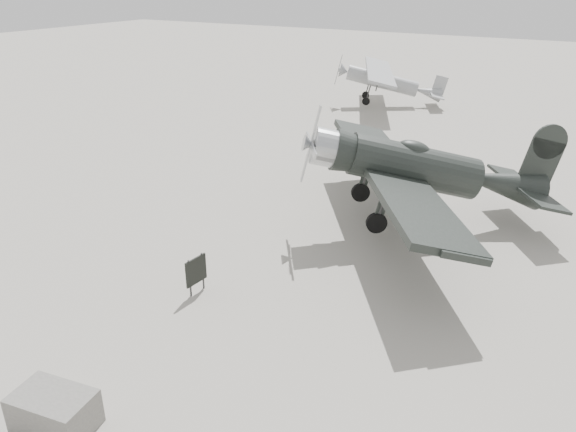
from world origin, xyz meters
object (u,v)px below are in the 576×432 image
at_px(lowwing_monoplane, 425,170).
at_px(sign_board, 196,271).
at_px(equipment_block, 54,411).
at_px(highwing_monoplane, 387,78).

xyz_separation_m(lowwing_monoplane, sign_board, (-4.51, -8.48, -1.61)).
bearing_deg(sign_board, equipment_block, -77.05).
relative_size(highwing_monoplane, sign_board, 8.78).
bearing_deg(lowwing_monoplane, equipment_block, -138.05).
bearing_deg(lowwing_monoplane, highwing_monoplane, 80.40).
relative_size(equipment_block, sign_board, 1.40).
distance_m(lowwing_monoplane, sign_board, 9.74).
bearing_deg(highwing_monoplane, equipment_block, -104.50).
distance_m(highwing_monoplane, equipment_block, 35.27).
bearing_deg(equipment_block, lowwing_monoplane, 76.08).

